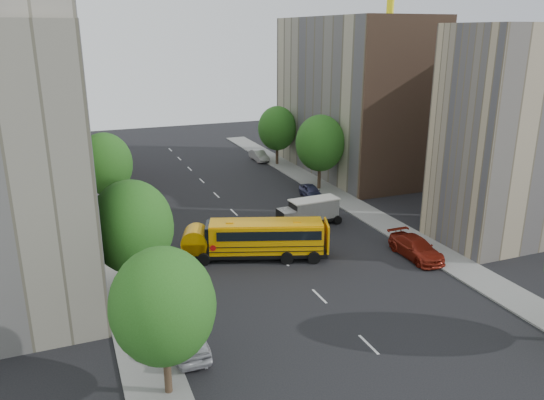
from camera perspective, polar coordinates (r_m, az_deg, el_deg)
ground at (r=41.64m, az=0.15°, el=-5.51°), size 120.00×120.00×0.00m
sidewalk_left at (r=43.76m, az=-16.57°, el=-5.02°), size 3.00×80.00×0.12m
sidewalk_right at (r=50.73m, az=10.13°, el=-1.39°), size 3.00×80.00×0.12m
lane_markings at (r=50.44m, az=-4.11°, el=-1.33°), size 0.15×64.00×0.01m
building_left_cream at (r=42.14m, az=-26.77°, el=7.07°), size 10.00×26.00×20.00m
building_left_redbrick at (r=64.36m, az=-25.03°, el=7.19°), size 10.00×15.00×13.00m
building_right_near at (r=45.48m, az=24.13°, el=6.14°), size 10.00×7.00×17.00m
building_right_far at (r=64.65m, az=8.50°, el=10.93°), size 10.00×22.00×18.00m
building_right_sidewall at (r=55.49m, az=14.25°, el=9.49°), size 10.10×0.30×18.00m
street_tree_0 at (r=24.73m, az=-11.65°, el=-11.13°), size 4.80×4.80×7.41m
street_tree_1 at (r=33.68m, az=-14.85°, el=-2.82°), size 5.12×5.12×7.90m
street_tree_2 at (r=50.94m, az=-17.53°, el=3.72°), size 4.99×4.99×7.71m
street_tree_4 at (r=56.74m, az=5.20°, el=6.10°), size 5.25×5.25×8.10m
street_tree_5 at (r=67.53m, az=0.56°, el=7.71°), size 4.86×4.86×7.51m
school_bus at (r=39.85m, az=-1.78°, el=-4.05°), size 10.66×5.77×2.96m
safari_truck at (r=46.90m, az=4.05°, el=-1.23°), size 5.54×2.31×2.33m
parked_car_0 at (r=29.63m, az=-9.14°, el=-14.35°), size 1.96×4.73×1.60m
parked_car_1 at (r=49.35m, az=-14.90°, el=-1.50°), size 1.86×4.30×1.38m
parked_car_2 at (r=55.97m, az=-16.10°, el=0.77°), size 2.68×5.65×1.56m
parked_car_3 at (r=41.72m, az=15.23°, el=-4.99°), size 2.19×5.29×1.53m
parked_car_4 at (r=54.70m, az=4.21°, el=0.93°), size 1.96×4.09×1.35m
parked_car_5 at (r=70.44m, az=-1.40°, el=4.80°), size 1.51×4.21×1.38m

